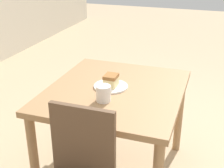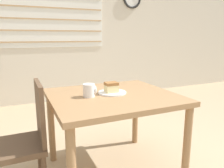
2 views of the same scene
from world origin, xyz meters
The scene contains 6 objects.
wall_back centered at (0.00, 3.03, 1.41)m, with size 10.00×0.10×2.80m.
dining_table_near centered at (-0.08, 0.58, 0.61)m, with size 1.01×0.90×0.71m.
chair_near_window centered at (-0.77, 0.56, 0.46)m, with size 0.38×0.38×0.86m.
plate centered at (-0.07, 0.61, 0.71)m, with size 0.24×0.24×0.01m.
cake_slice centered at (-0.08, 0.61, 0.76)m, with size 0.10×0.08×0.08m.
coffee_mug centered at (-0.28, 0.59, 0.76)m, with size 0.10×0.09×0.10m.
Camera 2 is at (-0.79, -1.01, 1.17)m, focal length 35.00 mm.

